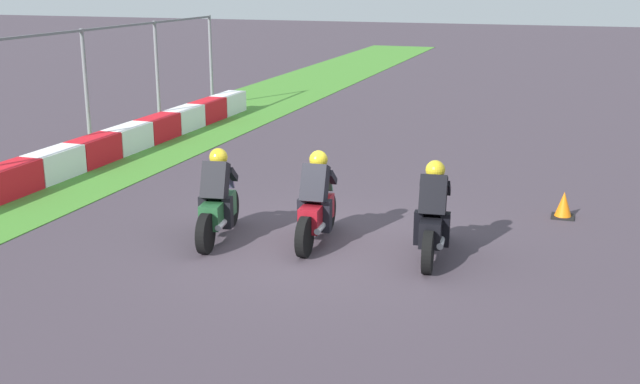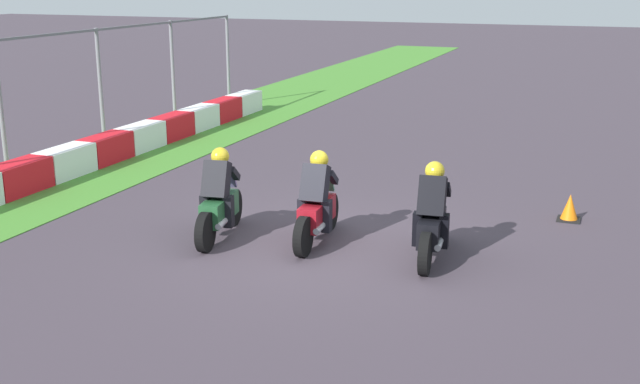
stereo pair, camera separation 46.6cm
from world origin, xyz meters
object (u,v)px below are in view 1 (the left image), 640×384
(rider_lane_a, at_px, (433,218))
(traffic_cone, at_px, (564,206))
(rider_lane_c, at_px, (218,203))
(rider_lane_b, at_px, (317,206))

(rider_lane_a, height_order, traffic_cone, rider_lane_a)
(rider_lane_c, bearing_deg, rider_lane_b, -86.51)
(rider_lane_b, height_order, traffic_cone, rider_lane_b)
(rider_lane_a, distance_m, rider_lane_c, 3.51)
(rider_lane_b, xyz_separation_m, rider_lane_c, (-0.36, 1.59, 0.00))
(rider_lane_c, distance_m, traffic_cone, 6.19)
(traffic_cone, bearing_deg, rider_lane_c, 119.85)
(rider_lane_a, xyz_separation_m, rider_lane_b, (0.08, 1.91, 0.00))
(rider_lane_a, distance_m, traffic_cone, 3.38)
(rider_lane_b, bearing_deg, rider_lane_c, 99.04)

